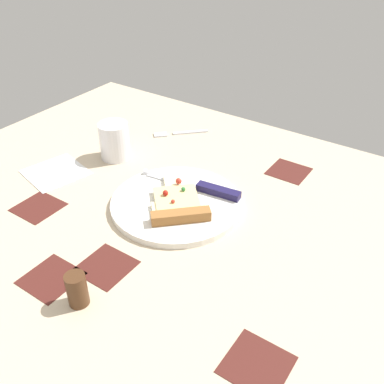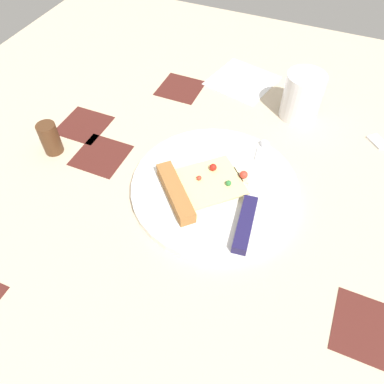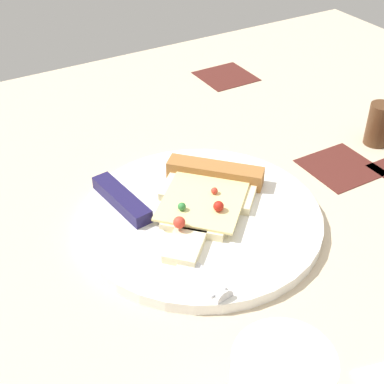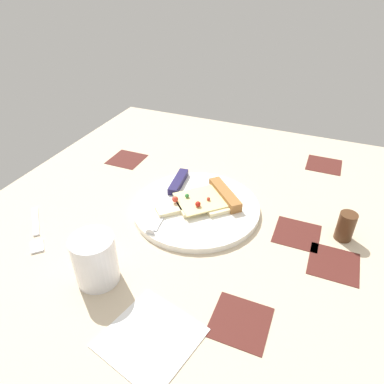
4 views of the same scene
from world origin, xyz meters
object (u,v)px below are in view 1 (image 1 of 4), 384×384
Objects in this scene: plate at (176,203)px; napkin at (56,172)px; pepper_shaker at (77,289)px; knife at (200,187)px; fork at (178,133)px; pizza_slice at (178,204)px; drinking_glass at (114,141)px.

plate is 32.54cm from napkin.
pepper_shaker is 43.09cm from napkin.
fork is (21.22, 21.35, -1.59)cm from knife.
drinking_glass reaches higher than pizza_slice.
pizza_slice is 1.94× the size of drinking_glass.
fork is at bearing 35.33° from plate.
pepper_shaker reaches higher than pizza_slice.
drinking_glass is 48.21cm from pepper_shaker.
pepper_shaker is 62.89cm from fork.
pizza_slice is at bearing 170.94° from fork.
napkin is at bearing 153.85° from drinking_glass.
pepper_shaker is 0.50× the size of fork.
knife is at bearing -70.13° from napkin.
pizza_slice is at bearing 1.85° from pepper_shaker.
pizza_slice is 1.38× the size of napkin.
fork is at bearing -20.27° from napkin.
drinking_glass reaches higher than fork.
napkin is (25.30, 34.77, -2.85)cm from pepper_shaker.
fork reaches higher than napkin.
napkin is (-13.98, 6.87, -4.43)cm from drinking_glass.
plate is at bearing -80.13° from napkin.
plate is 34.10cm from fork.
drinking_glass is 0.71× the size of napkin.
knife is 2.60× the size of drinking_glass.
pepper_shaker is 0.47× the size of napkin.
pepper_shaker is at bearing -132.19° from pizza_slice.
pepper_shaker is (-30.88, -2.71, 2.36)cm from plate.
fork is 0.93× the size of napkin.
drinking_glass is (10.24, 26.96, 2.45)cm from pizza_slice.
plate is 6.92cm from knife.
napkin is at bearing 102.81° from knife.
pepper_shaker is at bearing -144.61° from drinking_glass.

